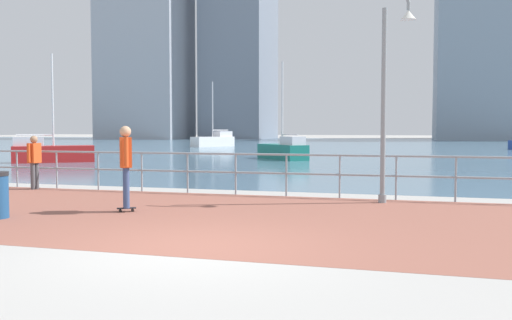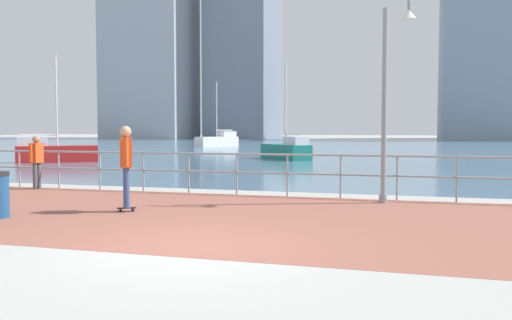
{
  "view_description": "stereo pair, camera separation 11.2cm",
  "coord_description": "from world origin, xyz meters",
  "px_view_note": "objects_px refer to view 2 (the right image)",
  "views": [
    {
      "loc": [
        3.05,
        -7.49,
        1.78
      ],
      "look_at": [
        -0.11,
        3.85,
        1.1
      ],
      "focal_mm": 38.06,
      "sensor_mm": 36.0,
      "label": 1
    },
    {
      "loc": [
        3.16,
        -7.46,
        1.78
      ],
      "look_at": [
        -0.11,
        3.85,
        1.1
      ],
      "focal_mm": 38.06,
      "sensor_mm": 36.0,
      "label": 2
    }
  ],
  "objects_px": {
    "lamppost": "(392,82)",
    "sailboat_navy": "(218,140)",
    "skateboarder": "(126,160)",
    "sailboat_red": "(287,150)",
    "sailboat_gray": "(54,152)",
    "bystander": "(37,158)"
  },
  "relations": [
    {
      "from": "sailboat_navy",
      "to": "sailboat_gray",
      "type": "bearing_deg",
      "value": -88.97
    },
    {
      "from": "sailboat_gray",
      "to": "lamppost",
      "type": "bearing_deg",
      "value": -32.82
    },
    {
      "from": "sailboat_red",
      "to": "sailboat_navy",
      "type": "bearing_deg",
      "value": 119.8
    },
    {
      "from": "lamppost",
      "to": "sailboat_navy",
      "type": "height_order",
      "value": "sailboat_navy"
    },
    {
      "from": "lamppost",
      "to": "skateboarder",
      "type": "bearing_deg",
      "value": -151.47
    },
    {
      "from": "skateboarder",
      "to": "sailboat_navy",
      "type": "relative_size",
      "value": 0.28
    },
    {
      "from": "skateboarder",
      "to": "bystander",
      "type": "height_order",
      "value": "skateboarder"
    },
    {
      "from": "bystander",
      "to": "sailboat_navy",
      "type": "xyz_separation_m",
      "value": [
        -8.22,
        37.94,
        -0.3
      ]
    },
    {
      "from": "lamppost",
      "to": "sailboat_navy",
      "type": "distance_m",
      "value": 42.46
    },
    {
      "from": "bystander",
      "to": "lamppost",
      "type": "bearing_deg",
      "value": -1.54
    },
    {
      "from": "bystander",
      "to": "skateboarder",
      "type": "bearing_deg",
      "value": -33.81
    },
    {
      "from": "lamppost",
      "to": "skateboarder",
      "type": "xyz_separation_m",
      "value": [
        -5.38,
        -2.93,
        -1.77
      ]
    },
    {
      "from": "lamppost",
      "to": "sailboat_gray",
      "type": "bearing_deg",
      "value": 147.18
    },
    {
      "from": "lamppost",
      "to": "sailboat_red",
      "type": "distance_m",
      "value": 18.91
    },
    {
      "from": "skateboarder",
      "to": "bystander",
      "type": "relative_size",
      "value": 1.17
    },
    {
      "from": "sailboat_navy",
      "to": "sailboat_red",
      "type": "relative_size",
      "value": 1.14
    },
    {
      "from": "sailboat_navy",
      "to": "skateboarder",
      "type": "bearing_deg",
      "value": -72.47
    },
    {
      "from": "skateboarder",
      "to": "bystander",
      "type": "xyz_separation_m",
      "value": [
        -4.78,
        3.2,
        -0.19
      ]
    },
    {
      "from": "lamppost",
      "to": "bystander",
      "type": "relative_size",
      "value": 3.31
    },
    {
      "from": "lamppost",
      "to": "bystander",
      "type": "xyz_separation_m",
      "value": [
        -10.16,
        0.27,
        -1.97
      ]
    },
    {
      "from": "sailboat_red",
      "to": "sailboat_gray",
      "type": "bearing_deg",
      "value": -151.97
    },
    {
      "from": "sailboat_navy",
      "to": "sailboat_red",
      "type": "distance_m",
      "value": 23.78
    }
  ]
}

